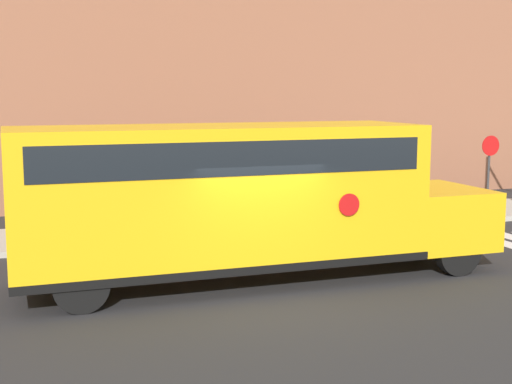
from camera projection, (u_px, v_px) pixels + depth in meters
ground_plane at (261, 297)px, 13.54m from camera, size 60.00×60.00×0.00m
sidewalk_strip at (181, 231)px, 19.59m from camera, size 44.00×3.00×0.15m
building_backdrop at (134, 19)px, 24.78m from camera, size 32.00×4.00×12.77m
school_bus at (239, 194)px, 14.42m from camera, size 10.07×2.57×3.20m
stop_sign at (489, 166)px, 21.48m from camera, size 0.61×0.10×2.57m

